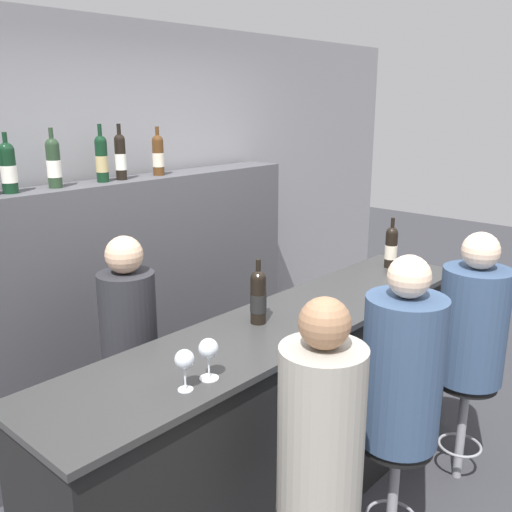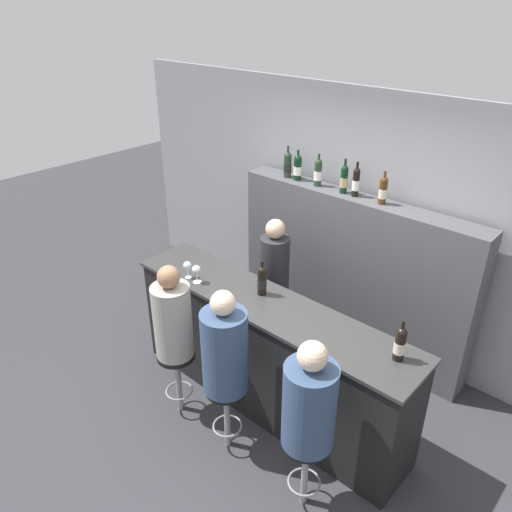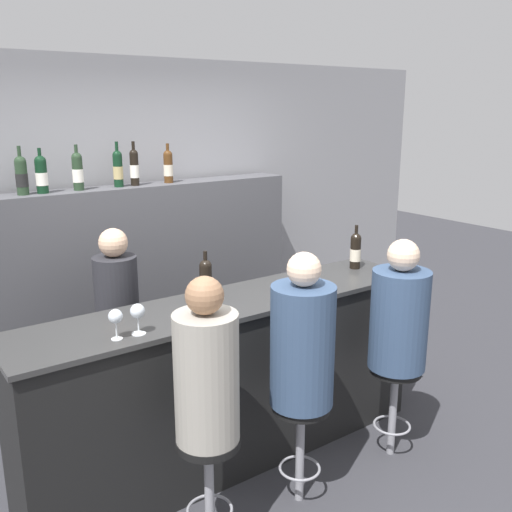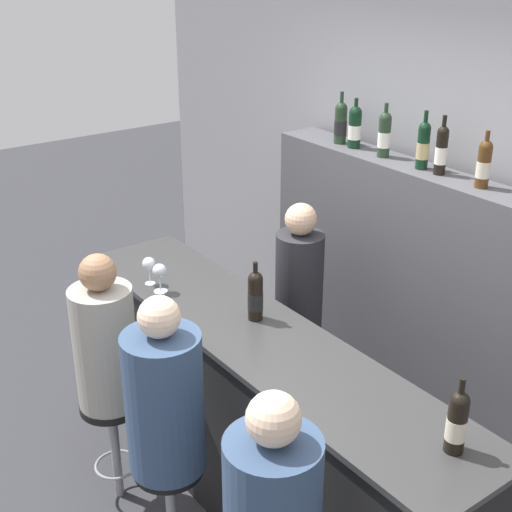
{
  "view_description": "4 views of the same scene",
  "coord_description": "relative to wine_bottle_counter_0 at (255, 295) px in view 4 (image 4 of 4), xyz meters",
  "views": [
    {
      "loc": [
        -2.04,
        -1.36,
        2.11
      ],
      "look_at": [
        -0.17,
        0.32,
        1.42
      ],
      "focal_mm": 40.0,
      "sensor_mm": 36.0,
      "label": 1
    },
    {
      "loc": [
        2.23,
        -2.34,
        3.33
      ],
      "look_at": [
        -0.13,
        0.26,
        1.47
      ],
      "focal_mm": 35.0,
      "sensor_mm": 36.0,
      "label": 2
    },
    {
      "loc": [
        -1.8,
        -2.5,
        2.23
      ],
      "look_at": [
        0.16,
        0.22,
        1.34
      ],
      "focal_mm": 40.0,
      "sensor_mm": 36.0,
      "label": 3
    },
    {
      "loc": [
        2.42,
        -1.54,
        2.85
      ],
      "look_at": [
        0.03,
        0.23,
        1.51
      ],
      "focal_mm": 50.0,
      "sensor_mm": 36.0,
      "label": 4
    }
  ],
  "objects": [
    {
      "name": "guest_seated_right",
      "position": [
        1.0,
        -0.66,
        -0.24
      ],
      "size": [
        0.36,
        0.36,
        0.83
      ],
      "color": "#334766",
      "rests_on": "bar_stool_right"
    },
    {
      "name": "guest_seated_middle",
      "position": [
        0.21,
        -0.66,
        -0.22
      ],
      "size": [
        0.35,
        0.35,
        0.87
      ],
      "color": "#334766",
      "rests_on": "bar_stool_middle"
    },
    {
      "name": "wine_bottle_backbar_1",
      "position": [
        -0.58,
        1.19,
        0.57
      ],
      "size": [
        0.08,
        0.08,
        0.31
      ],
      "color": "black",
      "rests_on": "back_bar_cabinet"
    },
    {
      "name": "wine_bottle_backbar_0",
      "position": [
        -0.71,
        1.19,
        0.57
      ],
      "size": [
        0.08,
        0.08,
        0.33
      ],
      "color": "#233823",
      "rests_on": "back_bar_cabinet"
    },
    {
      "name": "wine_bottle_backbar_4",
      "position": [
        0.1,
        1.19,
        0.57
      ],
      "size": [
        0.07,
        0.07,
        0.33
      ],
      "color": "black",
      "rests_on": "back_bar_cabinet"
    },
    {
      "name": "back_bar_cabinet",
      "position": [
        0.13,
        1.19,
        -0.39
      ],
      "size": [
        2.54,
        0.28,
        1.65
      ],
      "color": "#4C4C51",
      "rests_on": "ground_plane"
    },
    {
      "name": "wine_bottle_backbar_5",
      "position": [
        0.38,
        1.19,
        0.56
      ],
      "size": [
        0.07,
        0.07,
        0.3
      ],
      "color": "#4C2D14",
      "rests_on": "back_bar_cabinet"
    },
    {
      "name": "wine_bottle_backbar_2",
      "position": [
        -0.33,
        1.19,
        0.57
      ],
      "size": [
        0.08,
        0.08,
        0.32
      ],
      "color": "#233823",
      "rests_on": "back_bar_cabinet"
    },
    {
      "name": "wall_back",
      "position": [
        0.13,
        1.42,
        0.09
      ],
      "size": [
        6.4,
        0.05,
        2.6
      ],
      "color": "gray",
      "rests_on": "ground_plane"
    },
    {
      "name": "bar_stool_left",
      "position": [
        -0.39,
        -0.66,
        -0.73
      ],
      "size": [
        0.33,
        0.33,
        0.62
      ],
      "color": "gray",
      "rests_on": "ground_plane"
    },
    {
      "name": "wine_glass_0",
      "position": [
        -0.67,
        -0.24,
        -0.01
      ],
      "size": [
        0.07,
        0.07,
        0.16
      ],
      "color": "silver",
      "rests_on": "bar_counter"
    },
    {
      "name": "bar_stool_middle",
      "position": [
        0.21,
        -0.66,
        -0.73
      ],
      "size": [
        0.33,
        0.33,
        0.62
      ],
      "color": "gray",
      "rests_on": "ground_plane"
    },
    {
      "name": "guest_seated_left",
      "position": [
        -0.39,
        -0.66,
        -0.22
      ],
      "size": [
        0.32,
        0.32,
        0.84
      ],
      "color": "gray",
      "rests_on": "bar_stool_left"
    },
    {
      "name": "bartender",
      "position": [
        -0.34,
        0.57,
        -0.52
      ],
      "size": [
        0.29,
        0.29,
        1.47
      ],
      "color": "#28282D",
      "rests_on": "ground_plane"
    },
    {
      "name": "wine_bottle_counter_1",
      "position": [
        1.26,
        -0.0,
        0.0
      ],
      "size": [
        0.08,
        0.08,
        0.32
      ],
      "color": "black",
      "rests_on": "bar_counter"
    },
    {
      "name": "bar_counter",
      "position": [
        0.13,
        -0.08,
        -0.67
      ],
      "size": [
        2.72,
        0.57,
        1.08
      ],
      "color": "black",
      "rests_on": "ground_plane"
    },
    {
      "name": "wine_bottle_backbar_3",
      "position": [
        -0.03,
        1.19,
        0.57
      ],
      "size": [
        0.07,
        0.07,
        0.33
      ],
      "color": "black",
      "rests_on": "back_bar_cabinet"
    },
    {
      "name": "wine_glass_1",
      "position": [
        -0.55,
        -0.24,
        -0.01
      ],
      "size": [
        0.08,
        0.08,
        0.17
      ],
      "color": "silver",
      "rests_on": "bar_counter"
    },
    {
      "name": "wine_bottle_counter_0",
      "position": [
        0.0,
        0.0,
        0.0
      ],
      "size": [
        0.08,
        0.08,
        0.32
      ],
      "color": "black",
      "rests_on": "bar_counter"
    }
  ]
}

